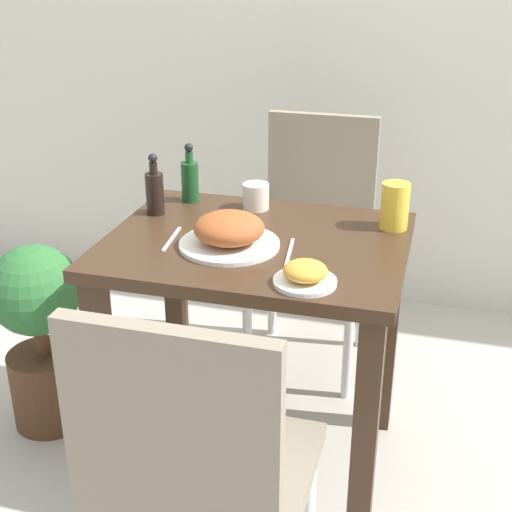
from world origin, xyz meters
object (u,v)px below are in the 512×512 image
object	(u,v)px
drink_cup	(256,196)
juice_glass	(395,206)
chair_near	(196,474)
side_plate	(305,275)
potted_plant_left	(39,329)
food_plate	(229,232)
chair_far	(314,228)
condiment_bottle	(190,179)
sauce_bottle	(155,191)

from	to	relation	value
drink_cup	juice_glass	world-z (taller)	juice_glass
juice_glass	chair_near	bearing A→B (deg)	-108.18
drink_cup	juice_glass	size ratio (longest dim) A/B	0.60
side_plate	potted_plant_left	size ratio (longest dim) A/B	0.24
juice_glass	food_plate	bearing A→B (deg)	-148.58
chair_near	chair_far	xyz separation A→B (m)	(-0.03, 1.34, 0.00)
side_plate	juice_glass	size ratio (longest dim) A/B	1.15
juice_glass	potted_plant_left	xyz separation A→B (m)	(-1.06, -0.18, -0.45)
drink_cup	condiment_bottle	xyz separation A→B (m)	(-0.21, 0.01, 0.03)
chair_far	food_plate	distance (m)	0.77
potted_plant_left	food_plate	bearing A→B (deg)	-5.41
chair_near	juice_glass	world-z (taller)	chair_near
chair_near	side_plate	distance (m)	0.52
side_plate	condiment_bottle	bearing A→B (deg)	134.22
chair_near	food_plate	distance (m)	0.68
chair_far	drink_cup	bearing A→B (deg)	-103.48
chair_far	food_plate	bearing A→B (deg)	-97.39
drink_cup	chair_far	bearing A→B (deg)	76.52
chair_far	condiment_bottle	size ratio (longest dim) A/B	5.00
chair_far	side_plate	distance (m)	0.93
food_plate	juice_glass	size ratio (longest dim) A/B	2.03
chair_far	potted_plant_left	size ratio (longest dim) A/B	1.45
condiment_bottle	chair_far	bearing A→B (deg)	52.50
condiment_bottle	potted_plant_left	xyz separation A→B (m)	(-0.44, -0.25, -0.46)
chair_far	drink_cup	world-z (taller)	chair_far
chair_near	drink_cup	distance (m)	0.95
chair_far	side_plate	size ratio (longest dim) A/B	6.04
potted_plant_left	juice_glass	bearing A→B (deg)	9.86
chair_far	condiment_bottle	xyz separation A→B (m)	(-0.32, -0.41, 0.29)
drink_cup	chair_near	bearing A→B (deg)	-81.86
chair_near	drink_cup	world-z (taller)	chair_near
chair_near	chair_far	world-z (taller)	same
sauce_bottle	potted_plant_left	bearing A→B (deg)	-163.11
chair_near	side_plate	world-z (taller)	chair_near
juice_glass	potted_plant_left	world-z (taller)	juice_glass
food_plate	juice_glass	world-z (taller)	juice_glass
chair_far	potted_plant_left	distance (m)	1.01
chair_near	sauce_bottle	world-z (taller)	sauce_bottle
chair_near	chair_far	size ratio (longest dim) A/B	1.00
sauce_bottle	condiment_bottle	distance (m)	0.14
condiment_bottle	juice_glass	bearing A→B (deg)	-5.50
chair_near	food_plate	world-z (taller)	chair_near
side_plate	sauce_bottle	world-z (taller)	sauce_bottle
condiment_bottle	potted_plant_left	world-z (taller)	condiment_bottle
food_plate	juice_glass	xyz separation A→B (m)	(0.40, 0.25, 0.02)
chair_near	juice_glass	size ratio (longest dim) A/B	6.94
chair_far	juice_glass	xyz separation A→B (m)	(0.31, -0.47, 0.28)
juice_glass	drink_cup	bearing A→B (deg)	173.58
chair_near	potted_plant_left	distance (m)	1.05
juice_glass	sauce_bottle	world-z (taller)	sauce_bottle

